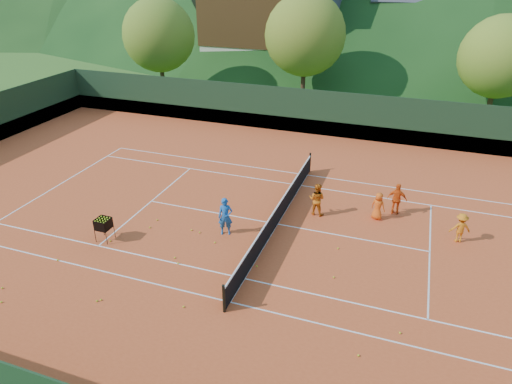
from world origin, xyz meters
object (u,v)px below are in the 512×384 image
(chalet_left, at_px, (272,13))
(chalet_mid, at_px, (439,22))
(student_c, at_px, (378,206))
(tennis_net, at_px, (278,214))
(ball_hopper, at_px, (103,224))
(coach, at_px, (225,217))
(student_d, at_px, (460,228))
(student_a, at_px, (317,199))
(student_b, at_px, (397,199))

(chalet_left, relative_size, chalet_mid, 1.09)
(student_c, xyz_separation_m, tennis_net, (-4.08, -1.96, -0.14))
(ball_hopper, distance_m, chalet_left, 34.15)
(student_c, bearing_deg, ball_hopper, 46.25)
(coach, distance_m, student_d, 9.69)
(chalet_left, distance_m, chalet_mid, 16.51)
(chalet_mid, bearing_deg, student_a, -98.05)
(tennis_net, bearing_deg, ball_hopper, -150.58)
(coach, xyz_separation_m, chalet_left, (-8.15, 31.48, 4.79))
(coach, distance_m, chalet_mid, 36.57)
(student_a, relative_size, student_d, 1.18)
(student_c, bearing_deg, chalet_mid, -75.17)
(student_c, height_order, tennis_net, student_c)
(student_b, distance_m, student_c, 1.07)
(student_c, height_order, chalet_mid, chalet_mid)
(chalet_mid, bearing_deg, coach, -102.47)
(student_a, relative_size, student_c, 1.19)
(student_a, xyz_separation_m, tennis_net, (-1.40, -1.46, -0.26))
(student_b, relative_size, student_d, 1.16)
(coach, bearing_deg, chalet_mid, 56.31)
(chalet_left, bearing_deg, student_d, -58.77)
(chalet_left, height_order, chalet_mid, chalet_left)
(student_a, height_order, chalet_left, chalet_left)
(student_d, xyz_separation_m, chalet_mid, (-1.47, 32.81, 4.32))
(student_d, bearing_deg, coach, -0.10)
(student_c, xyz_separation_m, student_d, (3.39, -0.77, 0.01))
(coach, xyz_separation_m, student_d, (9.31, 2.67, -0.19))
(student_a, height_order, student_b, student_a)
(student_a, bearing_deg, student_b, -154.57)
(tennis_net, xyz_separation_m, chalet_mid, (6.00, 34.00, 4.47))
(tennis_net, bearing_deg, chalet_left, 108.43)
(student_a, xyz_separation_m, chalet_left, (-11.40, 28.54, 4.86))
(coach, bearing_deg, ball_hopper, -176.19)
(student_a, relative_size, ball_hopper, 1.53)
(coach, relative_size, student_a, 1.09)
(coach, bearing_deg, student_c, 8.95)
(student_b, height_order, chalet_left, chalet_left)
(student_b, xyz_separation_m, student_c, (-0.75, -0.76, -0.11))
(tennis_net, bearing_deg, student_c, 25.69)
(student_c, height_order, ball_hopper, student_c)
(ball_hopper, xyz_separation_m, chalet_mid, (12.40, 37.61, 4.22))
(student_d, bearing_deg, student_c, -28.97)
(student_b, distance_m, student_d, 3.05)
(student_a, relative_size, tennis_net, 0.13)
(coach, relative_size, student_d, 1.29)
(student_d, bearing_deg, chalet_mid, -103.55)
(student_d, relative_size, tennis_net, 0.11)
(coach, xyz_separation_m, student_c, (5.93, 3.45, -0.19))
(student_d, distance_m, ball_hopper, 14.67)
(student_a, height_order, student_c, student_a)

